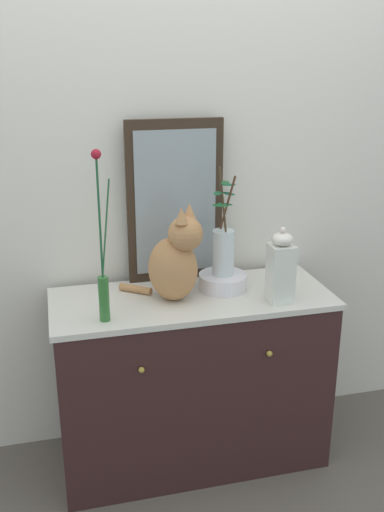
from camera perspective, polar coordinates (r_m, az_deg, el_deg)
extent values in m
plane|color=#5C534A|center=(2.87, 0.00, -18.88)|extent=(6.00, 6.00, 0.00)
cube|color=silver|center=(2.60, -1.70, 8.82)|extent=(4.40, 0.08, 2.60)
cube|color=#361D1D|center=(2.64, 0.00, -12.25)|extent=(1.16, 0.47, 0.78)
cube|color=silver|center=(2.46, 0.00, -4.24)|extent=(1.18, 0.48, 0.02)
sphere|color=#B79338|center=(2.27, -4.99, -11.11)|extent=(0.02, 0.02, 0.02)
sphere|color=#B79338|center=(2.39, 7.63, -9.50)|extent=(0.02, 0.02, 0.02)
cube|color=#322318|center=(2.54, -1.68, 5.33)|extent=(0.42, 0.03, 0.71)
cube|color=gray|center=(2.52, -1.60, 5.25)|extent=(0.36, 0.01, 0.63)
ellipsoid|color=#B77D4D|center=(2.38, -1.89, -1.29)|extent=(0.27, 0.27, 0.27)
sphere|color=#B77D4D|center=(2.30, -0.65, 2.20)|extent=(0.14, 0.14, 0.14)
cone|color=#B77D4D|center=(2.31, -0.26, 4.47)|extent=(0.05, 0.05, 0.06)
cone|color=#B77D4D|center=(2.24, -1.05, 4.00)|extent=(0.05, 0.05, 0.06)
cylinder|color=#B77D4D|center=(2.49, -5.57, -3.25)|extent=(0.14, 0.11, 0.03)
cylinder|color=#2F6A2F|center=(2.23, -8.65, -4.19)|extent=(0.04, 0.04, 0.18)
cylinder|color=#1C5330|center=(2.12, -9.07, 3.49)|extent=(0.01, 0.01, 0.44)
sphere|color=maroon|center=(2.07, -9.42, 9.86)|extent=(0.04, 0.04, 0.04)
cylinder|color=#20582F|center=(2.14, -8.49, 2.64)|extent=(0.05, 0.01, 0.37)
cylinder|color=white|center=(2.52, 3.04, -2.52)|extent=(0.21, 0.21, 0.07)
cylinder|color=silver|center=(2.47, 3.10, 0.33)|extent=(0.09, 0.09, 0.20)
cylinder|color=#483522|center=(2.40, 3.13, 4.62)|extent=(0.04, 0.02, 0.35)
ellipsoid|color=#195729|center=(2.35, 2.80, 4.99)|extent=(0.08, 0.06, 0.01)
ellipsoid|color=#205C38|center=(2.36, 2.55, 6.19)|extent=(0.06, 0.08, 0.01)
ellipsoid|color=#1D512B|center=(2.35, 3.30, 7.22)|extent=(0.05, 0.08, 0.01)
cylinder|color=#4D2E1E|center=(2.44, 3.30, 4.41)|extent=(0.07, 0.05, 0.31)
ellipsoid|color=#155A35|center=(2.46, 3.23, 5.11)|extent=(0.08, 0.07, 0.01)
ellipsoid|color=#175739|center=(2.47, 3.61, 6.14)|extent=(0.06, 0.08, 0.01)
ellipsoid|color=#145135|center=(2.46, 3.53, 7.01)|extent=(0.08, 0.05, 0.01)
cube|color=white|center=(2.39, 8.70, -1.72)|extent=(0.10, 0.10, 0.24)
ellipsoid|color=silver|center=(2.34, 8.89, 1.66)|extent=(0.09, 0.09, 0.05)
sphere|color=white|center=(2.33, 8.93, 2.55)|extent=(0.02, 0.02, 0.02)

